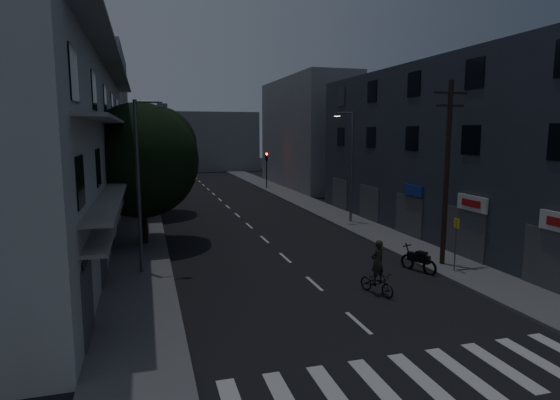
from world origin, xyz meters
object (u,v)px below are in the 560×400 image
bus_stop_sign (456,235)px  motorcycle (418,261)px  cyclist (377,276)px  utility_pole (447,170)px

bus_stop_sign → motorcycle: bus_stop_sign is taller
bus_stop_sign → motorcycle: size_ratio=1.27×
cyclist → utility_pole: bearing=9.3°
motorcycle → cyclist: size_ratio=0.86×
motorcycle → bus_stop_sign: bearing=-50.2°
utility_pole → cyclist: size_ratio=3.90×
utility_pole → cyclist: (-5.09, -2.77, -4.09)m
utility_pole → bus_stop_sign: utility_pole is taller
cyclist → bus_stop_sign: bearing=-1.9°
bus_stop_sign → motorcycle: bearing=149.8°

